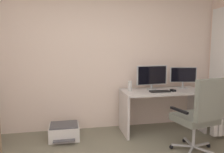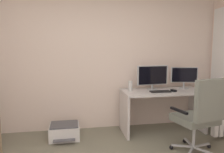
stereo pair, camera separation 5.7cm
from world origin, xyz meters
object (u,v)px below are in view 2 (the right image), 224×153
(monitor_secondary, at_px, (184,76))
(keyboard, at_px, (160,92))
(computer_mouse, at_px, (174,91))
(monitor_main, at_px, (152,76))
(desk, at_px, (162,102))
(desktop_speaker, at_px, (130,86))
(office_chair, at_px, (200,114))
(printer, at_px, (65,131))

(monitor_secondary, distance_m, keyboard, 0.64)
(keyboard, bearing_deg, monitor_secondary, 24.19)
(monitor_secondary, bearing_deg, computer_mouse, -142.81)
(monitor_main, bearing_deg, desk, -36.95)
(computer_mouse, xyz_separation_m, desktop_speaker, (-0.71, 0.18, 0.07))
(monitor_secondary, bearing_deg, monitor_main, -179.99)
(desk, height_order, desktop_speaker, desktop_speaker)
(desk, height_order, office_chair, office_chair)
(keyboard, height_order, desktop_speaker, desktop_speaker)
(monitor_secondary, height_order, keyboard, monitor_secondary)
(computer_mouse, distance_m, office_chair, 0.83)
(monitor_main, xyz_separation_m, computer_mouse, (0.30, -0.23, -0.23))
(office_chair, bearing_deg, monitor_main, 105.84)
(computer_mouse, distance_m, printer, 1.94)
(desk, bearing_deg, computer_mouse, -39.36)
(monitor_main, bearing_deg, printer, -174.55)
(monitor_secondary, distance_m, desktop_speaker, 1.03)
(desk, distance_m, printer, 1.74)
(desk, distance_m, desktop_speaker, 0.63)
(monitor_secondary, xyz_separation_m, printer, (-2.14, -0.15, -0.84))
(monitor_secondary, distance_m, printer, 2.30)
(keyboard, distance_m, desktop_speaker, 0.51)
(monitor_main, distance_m, computer_mouse, 0.44)
(monitor_main, xyz_separation_m, keyboard, (0.06, -0.24, -0.23))
(monitor_main, relative_size, desktop_speaker, 3.33)
(printer, bearing_deg, desktop_speaker, 5.04)
(monitor_main, relative_size, computer_mouse, 5.67)
(monitor_secondary, height_order, office_chair, monitor_secondary)
(desk, xyz_separation_m, monitor_secondary, (0.45, 0.11, 0.43))
(monitor_main, bearing_deg, computer_mouse, -38.14)
(keyboard, xyz_separation_m, desktop_speaker, (-0.47, 0.19, 0.07))
(desk, relative_size, monitor_secondary, 2.98)
(monitor_main, distance_m, office_chair, 1.16)
(desk, distance_m, monitor_main, 0.48)
(printer, bearing_deg, desk, 1.09)
(computer_mouse, bearing_deg, office_chair, -99.07)
(computer_mouse, bearing_deg, desktop_speaker, 156.13)
(desk, height_order, monitor_main, monitor_main)
(desk, relative_size, computer_mouse, 14.05)
(desk, relative_size, monitor_main, 2.48)
(keyboard, height_order, computer_mouse, computer_mouse)
(desktop_speaker, bearing_deg, keyboard, -22.01)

